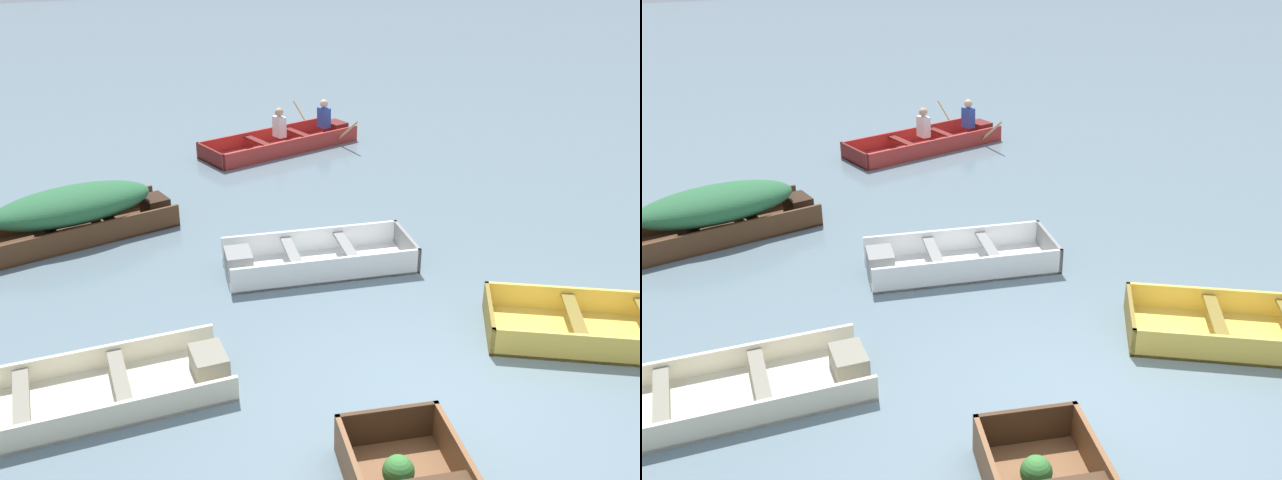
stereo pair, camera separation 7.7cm
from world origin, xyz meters
The scene contains 6 objects.
ground_plane centered at (0.00, 0.00, 0.00)m, with size 80.00×80.00×0.00m, color slate.
skiff_white_near_moored centered at (-0.07, 3.43, 0.13)m, with size 2.84×1.53×0.38m.
skiff_yellow_mid_moored centered at (2.67, 0.19, 0.12)m, with size 3.13×2.54×0.36m.
skiff_cream_far_moored centered at (-3.41, 1.50, 0.10)m, with size 3.29×1.24×0.30m.
skiff_dark_varnish_outer_moored centered at (-3.00, 5.94, 0.45)m, with size 3.19×1.71×0.81m.
rowboat_red_with_crew centered at (1.73, 8.99, 0.17)m, with size 3.63×2.39×0.90m.
Camera 2 is at (-3.51, -5.09, 4.71)m, focal length 40.00 mm.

